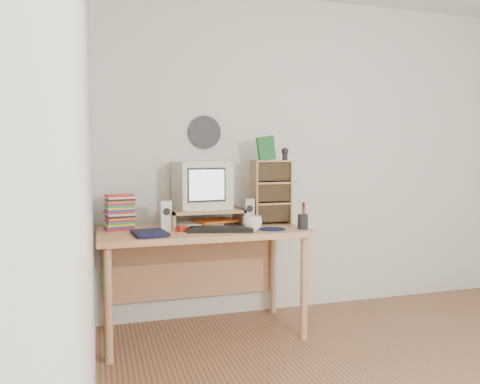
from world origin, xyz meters
TOP-DOWN VIEW (x-y plane):
  - back_wall at (0.00, 1.75)m, footprint 3.50×0.00m
  - left_wall at (-1.75, 0.00)m, footprint 0.00×3.50m
  - curtain at (-1.71, 0.48)m, footprint 0.00×2.20m
  - wall_disc at (-0.93, 1.73)m, footprint 0.25×0.02m
  - desk at (-1.03, 1.44)m, footprint 1.40×0.70m
  - monitor_riser at (-0.98, 1.48)m, footprint 0.52×0.30m
  - crt_monitor at (-0.99, 1.53)m, footprint 0.40×0.40m
  - speaker_left at (-1.28, 1.40)m, footprint 0.07×0.07m
  - speaker_right at (-0.68, 1.43)m, footprint 0.08×0.08m
  - keyboard at (-0.95, 1.21)m, footprint 0.45×0.24m
  - dvd_stack at (-1.58, 1.49)m, footprint 0.20×0.16m
  - cd_rack at (-0.49, 1.47)m, footprint 0.28×0.16m
  - mug at (-0.73, 1.17)m, footprint 0.15×0.15m
  - diary at (-1.51, 1.20)m, footprint 0.27×0.21m
  - mousepad at (-0.59, 1.19)m, footprint 0.24×0.24m
  - pen_cup at (-0.38, 1.15)m, footprint 0.08×0.08m
  - papers at (-1.00, 1.51)m, footprint 0.38×0.32m
  - red_box at (-1.18, 1.28)m, footprint 0.08×0.06m
  - game_box at (-0.54, 1.45)m, footprint 0.14×0.05m
  - webcam at (-0.38, 1.47)m, footprint 0.06×0.06m

SIDE VIEW (x-z plane):
  - desk at x=-1.03m, z-range 0.24..0.99m
  - mousepad at x=-0.59m, z-range 0.75..0.75m
  - keyboard at x=-0.95m, z-range 0.75..0.78m
  - red_box at x=-1.18m, z-range 0.75..0.79m
  - papers at x=-1.00m, z-range 0.75..0.79m
  - diary at x=-1.51m, z-range 0.75..0.80m
  - mug at x=-0.73m, z-range 0.75..0.85m
  - pen_cup at x=-0.38m, z-range 0.75..0.89m
  - monitor_riser at x=-0.98m, z-range 0.78..0.90m
  - speaker_right at x=-0.68m, z-range 0.75..0.94m
  - speaker_left at x=-1.28m, z-range 0.75..0.95m
  - dvd_stack at x=-1.58m, z-range 0.75..1.01m
  - cd_rack at x=-0.49m, z-range 0.75..1.22m
  - crt_monitor at x=-0.99m, z-range 0.87..1.21m
  - curtain at x=-1.71m, z-range 0.05..2.25m
  - back_wall at x=0.00m, z-range -0.50..3.00m
  - left_wall at x=-1.75m, z-range -0.50..3.00m
  - webcam at x=-0.38m, z-range 1.22..1.31m
  - game_box at x=-0.54m, z-range 1.22..1.39m
  - wall_disc at x=-0.93m, z-range 1.30..1.55m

